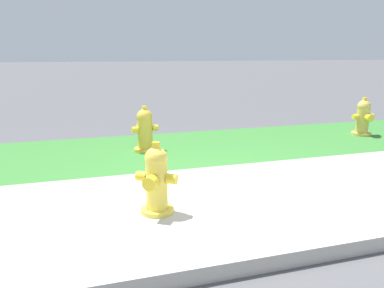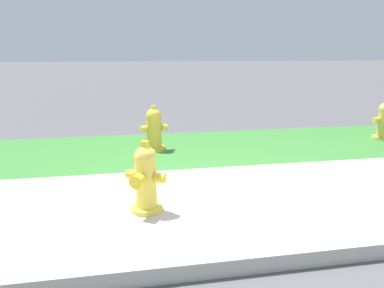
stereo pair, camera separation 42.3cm
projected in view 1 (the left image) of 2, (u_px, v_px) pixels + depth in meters
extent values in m
plane|color=#515154|center=(232.00, 200.00, 3.67)|extent=(120.00, 120.00, 0.00)
cube|color=#BCB7AD|center=(232.00, 200.00, 3.67)|extent=(18.00, 2.13, 0.01)
cube|color=#387A33|center=(177.00, 148.00, 5.66)|extent=(18.00, 2.16, 0.01)
cube|color=#BCB7AD|center=(297.00, 253.00, 2.59)|extent=(18.00, 0.16, 0.12)
cylinder|color=gold|center=(146.00, 149.00, 5.49)|extent=(0.33, 0.33, 0.05)
cylinder|color=gold|center=(145.00, 133.00, 5.43)|extent=(0.22, 0.22, 0.46)
sphere|color=gold|center=(145.00, 117.00, 5.37)|extent=(0.23, 0.23, 0.23)
cube|color=yellow|center=(144.00, 108.00, 5.34)|extent=(0.07, 0.07, 0.06)
cylinder|color=yellow|center=(135.00, 130.00, 5.34)|extent=(0.11, 0.11, 0.09)
cylinder|color=yellow|center=(155.00, 128.00, 5.48)|extent=(0.11, 0.11, 0.09)
cylinder|color=yellow|center=(141.00, 127.00, 5.55)|extent=(0.14, 0.12, 0.12)
cylinder|color=yellow|center=(157.00, 210.00, 3.37)|extent=(0.30, 0.30, 0.05)
cylinder|color=yellow|center=(157.00, 183.00, 3.31)|extent=(0.19, 0.19, 0.46)
sphere|color=yellow|center=(156.00, 158.00, 3.25)|extent=(0.20, 0.20, 0.20)
cube|color=yellow|center=(156.00, 145.00, 3.22)|extent=(0.08, 0.08, 0.06)
cylinder|color=yellow|center=(172.00, 179.00, 3.26)|extent=(0.12, 0.12, 0.09)
cylinder|color=yellow|center=(142.00, 176.00, 3.33)|extent=(0.12, 0.12, 0.09)
cylinder|color=yellow|center=(151.00, 183.00, 3.16)|extent=(0.15, 0.15, 0.12)
cylinder|color=gold|center=(361.00, 134.00, 6.56)|extent=(0.33, 0.33, 0.05)
cylinder|color=gold|center=(363.00, 120.00, 6.50)|extent=(0.21, 0.21, 0.45)
sphere|color=gold|center=(364.00, 107.00, 6.45)|extent=(0.22, 0.22, 0.22)
cube|color=yellow|center=(365.00, 99.00, 6.42)|extent=(0.06, 0.06, 0.06)
cylinder|color=yellow|center=(370.00, 116.00, 6.52)|extent=(0.09, 0.09, 0.09)
cylinder|color=yellow|center=(355.00, 117.00, 6.45)|extent=(0.09, 0.09, 0.09)
cylinder|color=yellow|center=(369.00, 118.00, 6.34)|extent=(0.12, 0.11, 0.12)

